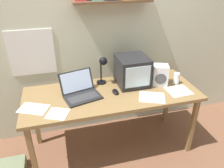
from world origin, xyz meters
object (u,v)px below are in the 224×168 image
loose_paper_near_monitor (179,91)px  loose_paper_near_laptop (58,114)px  crt_monitor (132,71)px  juice_glass (176,79)px  laptop (80,90)px  open_notebook (152,97)px  space_heater (160,75)px  computer_mouse (115,92)px  printed_handout (34,109)px  corner_desk (112,97)px  desk_lamp (103,66)px

loose_paper_near_monitor → loose_paper_near_laptop: (-1.25, -0.08, 0.00)m
crt_monitor → juice_glass: bearing=-16.9°
crt_monitor → loose_paper_near_monitor: size_ratio=1.43×
laptop → loose_paper_near_monitor: laptop is taller
loose_paper_near_laptop → open_notebook: bearing=2.2°
space_heater → loose_paper_near_laptop: (-1.11, -0.27, -0.11)m
space_heater → computer_mouse: bearing=-154.5°
space_heater → open_notebook: size_ratio=0.73×
juice_glass → printed_handout: 1.51m
corner_desk → printed_handout: size_ratio=5.81×
crt_monitor → computer_mouse: (-0.23, -0.15, -0.14)m
desk_lamp → printed_handout: bearing=-177.1°
crt_monitor → open_notebook: size_ratio=1.14×
computer_mouse → loose_paper_near_laptop: (-0.59, -0.21, -0.01)m
computer_mouse → loose_paper_near_monitor: bearing=-11.8°
loose_paper_near_laptop → crt_monitor: bearing=23.9°
juice_glass → space_heater: bearing=167.3°
corner_desk → desk_lamp: bearing=103.9°
corner_desk → crt_monitor: (0.26, 0.13, 0.22)m
desk_lamp → space_heater: bearing=-34.4°
corner_desk → open_notebook: 0.42m
printed_handout → loose_paper_near_monitor: bearing=-2.3°
computer_mouse → loose_paper_near_monitor: 0.67m
juice_glass → loose_paper_near_monitor: size_ratio=0.53×
space_heater → loose_paper_near_monitor: size_ratio=0.92×
laptop → space_heater: (0.87, 0.00, 0.06)m
corner_desk → desk_lamp: size_ratio=5.57×
corner_desk → open_notebook: (0.36, -0.20, 0.06)m
corner_desk → loose_paper_near_monitor: (0.68, -0.15, 0.06)m
laptop → juice_glass: 1.06m
printed_handout → laptop: bearing=15.8°
juice_glass → loose_paper_near_laptop: juice_glass is taller
loose_paper_near_monitor → printed_handout: (-1.46, 0.06, -0.00)m
computer_mouse → loose_paper_near_monitor: size_ratio=0.43×
space_heater → open_notebook: space_heater is taller
computer_mouse → loose_paper_near_laptop: size_ratio=0.45×
crt_monitor → computer_mouse: 0.31m
corner_desk → printed_handout: 0.78m
open_notebook → loose_paper_near_monitor: bearing=7.4°
laptop → loose_paper_near_laptop: laptop is taller
juice_glass → open_notebook: bearing=-152.7°
printed_handout → loose_paper_near_laptop: bearing=-32.8°
corner_desk → laptop: bearing=174.4°
open_notebook → printed_handout: bearing=174.9°
loose_paper_near_monitor → loose_paper_near_laptop: size_ratio=1.04×
corner_desk → loose_paper_near_laptop: (-0.56, -0.23, 0.06)m
laptop → crt_monitor: bearing=-4.4°
desk_lamp → computer_mouse: bearing=-89.2°
corner_desk → space_heater: space_heater is taller
desk_lamp → printed_handout: 0.81m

